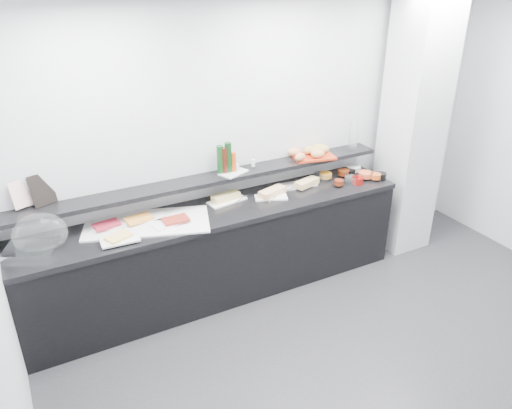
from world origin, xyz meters
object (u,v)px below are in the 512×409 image
bread_tray (313,156)px  carafe (353,136)px  framed_print (42,190)px  condiment_tray (234,173)px  sandwich_plate_mid (271,197)px  cloche_base (31,250)px

bread_tray → carafe: carafe is taller
framed_print → condiment_tray: 1.64m
sandwich_plate_mid → carafe: carafe is taller
carafe → sandwich_plate_mid: bearing=-170.9°
sandwich_plate_mid → bread_tray: 0.66m
cloche_base → framed_print: bearing=80.6°
sandwich_plate_mid → framed_print: (-1.93, 0.30, 0.37)m
carafe → condiment_tray: bearing=179.7°
carafe → bread_tray: bearing=178.3°
sandwich_plate_mid → framed_print: bearing=-167.1°
sandwich_plate_mid → condiment_tray: condiment_tray is taller
framed_print → bread_tray: 2.52m
sandwich_plate_mid → bread_tray: bread_tray is taller
cloche_base → framed_print: 0.49m
sandwich_plate_mid → carafe: (1.06, 0.17, 0.39)m
sandwich_plate_mid → bread_tray: size_ratio=0.75×
framed_print → bread_tray: framed_print is taller
bread_tray → carafe: (0.48, -0.01, 0.14)m
condiment_tray → carafe: size_ratio=0.86×
cloche_base → bread_tray: bread_tray is taller
framed_print → condiment_tray: (1.63, -0.12, -0.12)m
sandwich_plate_mid → carafe: 1.14m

